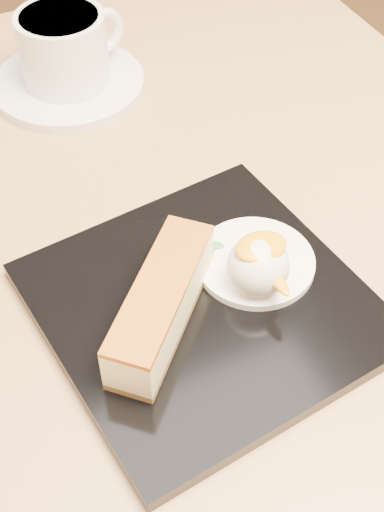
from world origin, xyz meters
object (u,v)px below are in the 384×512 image
dessert_plate (204,306)px  cheesecake (161,304)px  ice_cream_scoop (258,266)px  coffee_cup (65,47)px  saucer (69,84)px  table (109,370)px

dessert_plate → cheesecake: size_ratio=1.91×
ice_cream_scoop → coffee_cup: size_ratio=0.41×
dessert_plate → saucer: size_ratio=1.47×
dessert_plate → table: bearing=125.0°
cheesecake → table: bearing=58.4°
ice_cream_scoop → saucer: bearing=97.1°
dessert_plate → cheesecake: (-0.04, -0.00, 0.03)m
dessert_plate → cheesecake: bearing=-171.9°
table → coffee_cup: 0.31m
table → dessert_plate: bearing=-55.0°
dessert_plate → saucer: dessert_plate is taller
dessert_plate → ice_cream_scoop: bearing=-7.1°
table → coffee_cup: bearing=75.2°
table → saucer: 0.29m
dessert_plate → cheesecake: 0.04m
table → cheesecake: (0.02, -0.09, 0.19)m
cheesecake → ice_cream_scoop: bearing=-46.1°
saucer → ice_cream_scoop: bearing=-82.9°
saucer → coffee_cup: size_ratio=1.35×
table → saucer: (0.06, 0.23, 0.16)m
cheesecake → ice_cream_scoop: (0.07, -0.00, 0.00)m
cheesecake → coffee_cup: coffee_cup is taller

